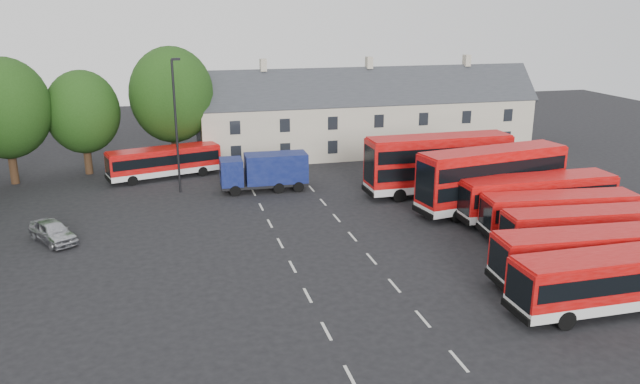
{
  "coord_description": "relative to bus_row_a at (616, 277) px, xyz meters",
  "views": [
    {
      "loc": [
        -6.89,
        -31.97,
        15.04
      ],
      "look_at": [
        3.65,
        9.69,
        2.2
      ],
      "focal_mm": 35.0,
      "sensor_mm": 36.0,
      "label": 1
    }
  ],
  "objects": [
    {
      "name": "bus_north",
      "position": [
        -21.92,
        32.12,
        -0.19
      ],
      "size": [
        10.21,
        4.85,
        2.82
      ],
      "rotation": [
        0.0,
        0.0,
        0.27
      ],
      "color": "silver",
      "rests_on": "ground"
    },
    {
      "name": "lane_markings",
      "position": [
        -12.29,
        9.54,
        -1.88
      ],
      "size": [
        5.15,
        33.8,
        0.01
      ],
      "color": "beige",
      "rests_on": "ground"
    },
    {
      "name": "bus_row_e",
      "position": [
        4.1,
        13.58,
        0.1
      ],
      "size": [
        11.72,
        2.75,
        3.31
      ],
      "rotation": [
        0.0,
        0.0,
        -0.0
      ],
      "color": "silver",
      "rests_on": "ground"
    },
    {
      "name": "bus_dd_north",
      "position": [
        -0.04,
        21.41,
        0.92
      ],
      "size": [
        12.08,
        2.95,
        4.94
      ],
      "rotation": [
        0.0,
        0.0,
        0.01
      ],
      "color": "silver",
      "rests_on": "ground"
    },
    {
      "name": "ground",
      "position": [
        -14.79,
        7.54,
        -1.89
      ],
      "size": [
        140.0,
        140.0,
        0.0
      ],
      "primitive_type": "plane",
      "color": "black",
      "rests_on": "ground"
    },
    {
      "name": "lamppost",
      "position": [
        -20.73,
        27.26,
        4.03
      ],
      "size": [
        0.77,
        0.41,
        11.09
      ],
      "rotation": [
        0.0,
        0.0,
        0.22
      ],
      "color": "black",
      "rests_on": "ground"
    },
    {
      "name": "bus_row_b",
      "position": [
        0.84,
        3.17,
        -0.03
      ],
      "size": [
        11.11,
        3.32,
        3.1
      ],
      "rotation": [
        0.0,
        0.0,
        -0.07
      ],
      "color": "silver",
      "rests_on": "ground"
    },
    {
      "name": "terrace_houses",
      "position": [
        -0.79,
        37.54,
        1.97
      ],
      "size": [
        35.7,
        7.13,
        10.06
      ],
      "color": "beige",
      "rests_on": "ground"
    },
    {
      "name": "bus_row_a",
      "position": [
        0.0,
        0.0,
        0.0
      ],
      "size": [
        11.13,
        2.65,
        3.14
      ],
      "rotation": [
        0.0,
        0.0,
        0.01
      ],
      "color": "silver",
      "rests_on": "ground"
    },
    {
      "name": "bus_row_c",
      "position": [
        3.34,
        7.24,
        -0.17
      ],
      "size": [
        10.27,
        3.22,
        2.86
      ],
      "rotation": [
        0.0,
        0.0,
        -0.09
      ],
      "color": "silver",
      "rests_on": "ground"
    },
    {
      "name": "bus_row_d",
      "position": [
        3.78,
        10.27,
        -0.11
      ],
      "size": [
        10.7,
        3.55,
        2.97
      ],
      "rotation": [
        0.0,
        0.0,
        -0.11
      ],
      "color": "silver",
      "rests_on": "ground"
    },
    {
      "name": "bus_dd_south",
      "position": [
        1.97,
        16.26,
        0.88
      ],
      "size": [
        12.15,
        4.58,
        4.86
      ],
      "rotation": [
        0.0,
        0.0,
        0.16
      ],
      "color": "silver",
      "rests_on": "ground"
    },
    {
      "name": "box_truck",
      "position": [
        -13.7,
        25.9,
        -0.1
      ],
      "size": [
        7.31,
        2.43,
        3.18
      ],
      "rotation": [
        0.0,
        0.0,
        -0.02
      ],
      "color": "black",
      "rests_on": "ground"
    },
    {
      "name": "silver_car",
      "position": [
        -29.32,
        17.41,
        -1.14
      ],
      "size": [
        3.84,
        4.66,
        1.5
      ],
      "primitive_type": "imported",
      "rotation": [
        0.0,
        0.0,
        0.56
      ],
      "color": "#B6B7BE",
      "rests_on": "ground"
    }
  ]
}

